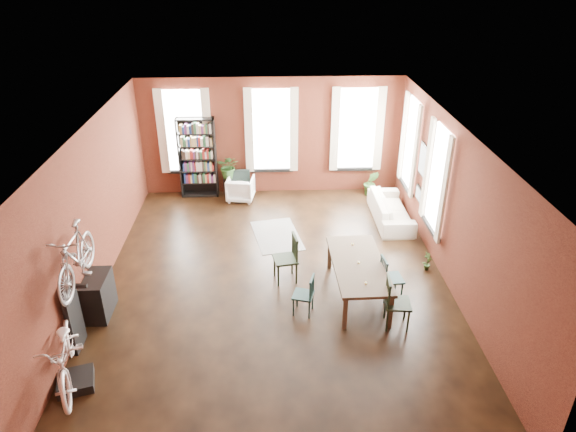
{
  "coord_description": "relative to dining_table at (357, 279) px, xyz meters",
  "views": [
    {
      "loc": [
        -0.09,
        -8.76,
        6.08
      ],
      "look_at": [
        0.29,
        0.6,
        1.21
      ],
      "focal_mm": 32.0,
      "sensor_mm": 36.0,
      "label": 1
    }
  ],
  "objects": [
    {
      "name": "bike_wall_rack",
      "position": [
        -5.0,
        -1.28,
        0.28
      ],
      "size": [
        0.16,
        0.6,
        1.3
      ],
      "primitive_type": "cube",
      "color": "black",
      "rests_on": "ground"
    },
    {
      "name": "bookshelf",
      "position": [
        -3.6,
        4.82,
        0.73
      ],
      "size": [
        1.0,
        0.32,
        2.2
      ],
      "primitive_type": "cube",
      "color": "black",
      "rests_on": "ground"
    },
    {
      "name": "dining_chair_b",
      "position": [
        -1.39,
        0.58,
        0.14
      ],
      "size": [
        0.54,
        0.54,
        1.01
      ],
      "primitive_type": "cube",
      "rotation": [
        0.0,
        0.0,
        -1.38
      ],
      "color": "black",
      "rests_on": "ground"
    },
    {
      "name": "striped_rug",
      "position": [
        -1.53,
        2.43,
        -0.36
      ],
      "size": [
        1.3,
        1.79,
        0.01
      ],
      "primitive_type": "cube",
      "rotation": [
        0.0,
        0.0,
        0.19
      ],
      "color": "black",
      "rests_on": "ground"
    },
    {
      "name": "cream_sofa",
      "position": [
        1.35,
        3.12,
        0.04
      ],
      "size": [
        0.61,
        2.08,
        0.81
      ],
      "primitive_type": "imported",
      "rotation": [
        0.0,
        0.0,
        1.57
      ],
      "color": "beige",
      "rests_on": "ground"
    },
    {
      "name": "plant_small",
      "position": [
        1.63,
        0.82,
        -0.29
      ],
      "size": [
        0.45,
        0.46,
        0.15
      ],
      "primitive_type": "imported",
      "rotation": [
        0.0,
        0.0,
        0.78
      ],
      "color": "#2E4F1F",
      "rests_on": "ground"
    },
    {
      "name": "console_table",
      "position": [
        -4.88,
        -0.38,
        0.03
      ],
      "size": [
        0.4,
        0.8,
        0.8
      ],
      "primitive_type": "cube",
      "color": "black",
      "rests_on": "ground"
    },
    {
      "name": "plant_stand",
      "position": [
        -2.8,
        4.82,
        -0.11
      ],
      "size": [
        0.33,
        0.33,
        0.52
      ],
      "primitive_type": "cube",
      "rotation": [
        0.0,
        0.0,
        0.33
      ],
      "color": "black",
      "rests_on": "ground"
    },
    {
      "name": "bicycle_floor",
      "position": [
        -4.81,
        -2.2,
        0.72
      ],
      "size": [
        0.9,
        1.12,
        1.86
      ],
      "primitive_type": "imported",
      "rotation": [
        0.0,
        0.0,
        0.29
      ],
      "color": "white",
      "rests_on": "bike_trainer"
    },
    {
      "name": "dining_chair_d",
      "position": [
        0.64,
        -0.11,
        0.08
      ],
      "size": [
        0.46,
        0.46,
        0.9
      ],
      "primitive_type": "cube",
      "rotation": [
        0.0,
        0.0,
        1.68
      ],
      "color": "#193737",
      "rests_on": "ground"
    },
    {
      "name": "dining_chair_c",
      "position": [
        0.56,
        -0.95,
        0.12
      ],
      "size": [
        0.49,
        0.49,
        0.98
      ],
      "primitive_type": "cube",
      "rotation": [
        0.0,
        0.0,
        1.47
      ],
      "color": "black",
      "rests_on": "ground"
    },
    {
      "name": "bicycle_hung",
      "position": [
        -4.75,
        -1.28,
        1.77
      ],
      "size": [
        0.47,
        1.0,
        1.66
      ],
      "primitive_type": "imported",
      "color": "#A5A8AD",
      "rests_on": "bike_wall_rack"
    },
    {
      "name": "room",
      "position": [
        -1.35,
        1.13,
        1.77
      ],
      "size": [
        9.0,
        9.04,
        3.22
      ],
      "color": "black",
      "rests_on": "ground"
    },
    {
      "name": "white_armchair",
      "position": [
        -2.47,
        4.47,
        -0.01
      ],
      "size": [
        0.78,
        0.74,
        0.72
      ],
      "primitive_type": "imported",
      "rotation": [
        0.0,
        0.0,
        3.0
      ],
      "color": "white",
      "rests_on": "ground"
    },
    {
      "name": "bike_trainer",
      "position": [
        -4.78,
        -2.2,
        -0.29
      ],
      "size": [
        0.67,
        0.67,
        0.16
      ],
      "primitive_type": "cube",
      "rotation": [
        0.0,
        0.0,
        0.29
      ],
      "color": "black",
      "rests_on": "ground"
    },
    {
      "name": "plant_on_stand",
      "position": [
        -2.78,
        4.79,
        0.41
      ],
      "size": [
        0.72,
        0.77,
        0.52
      ],
      "primitive_type": "imported",
      "rotation": [
        0.0,
        0.0,
        -0.2
      ],
      "color": "#2A5221",
      "rests_on": "plant_stand"
    },
    {
      "name": "dining_chair_a",
      "position": [
        -1.1,
        -0.51,
        0.03
      ],
      "size": [
        0.46,
        0.46,
        0.8
      ],
      "primitive_type": "cube",
      "rotation": [
        0.0,
        0.0,
        -1.86
      ],
      "color": "#1A3A3A",
      "rests_on": "ground"
    },
    {
      "name": "dining_table",
      "position": [
        0.0,
        0.0,
        0.0
      ],
      "size": [
        1.03,
        2.17,
        0.73
      ],
      "primitive_type": "cube",
      "rotation": [
        0.0,
        0.0,
        0.02
      ],
      "color": "#4B3C2D",
      "rests_on": "ground"
    },
    {
      "name": "plant_by_sofa",
      "position": [
        1.12,
        4.62,
        -0.2
      ],
      "size": [
        0.52,
        0.79,
        0.33
      ],
      "primitive_type": "imported",
      "rotation": [
        0.0,
        0.0,
        -0.17
      ],
      "color": "#316026",
      "rests_on": "ground"
    }
  ]
}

